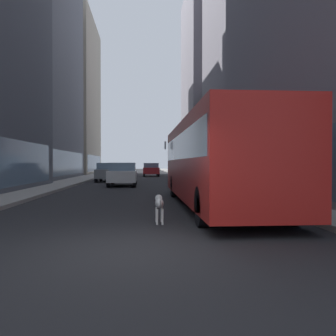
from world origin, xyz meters
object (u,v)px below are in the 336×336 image
(dalmatian_dog, at_px, (159,203))
(car_grey_wagon, at_px, (108,172))
(pedestrian_with_handbag, at_px, (256,176))
(car_red_coupe, at_px, (151,170))
(car_white_van, at_px, (123,174))
(transit_bus, at_px, (213,158))

(dalmatian_dog, bearing_deg, car_grey_wagon, 99.15)
(dalmatian_dog, xyz_separation_m, pedestrian_with_handbag, (4.61, 5.98, 0.50))
(car_grey_wagon, distance_m, car_red_coupe, 12.71)
(car_red_coupe, bearing_deg, car_grey_wagon, -108.34)
(car_grey_wagon, relative_size, dalmatian_dog, 4.28)
(pedestrian_with_handbag, bearing_deg, car_white_van, 125.17)
(car_white_van, relative_size, dalmatian_dog, 4.34)
(transit_bus, bearing_deg, pedestrian_with_handbag, 45.22)
(car_red_coupe, height_order, dalmatian_dog, car_red_coupe)
(car_white_van, bearing_deg, pedestrian_with_handbag, -54.83)
(car_white_van, bearing_deg, dalmatian_dog, -83.12)
(transit_bus, xyz_separation_m, car_red_coupe, (-1.60, 29.78, -0.96))
(car_grey_wagon, height_order, car_red_coupe, same)
(transit_bus, height_order, car_red_coupe, transit_bus)
(car_grey_wagon, bearing_deg, dalmatian_dog, -80.85)
(car_grey_wagon, height_order, dalmatian_dog, car_grey_wagon)
(car_grey_wagon, bearing_deg, car_red_coupe, 71.66)
(car_red_coupe, distance_m, dalmatian_dog, 33.31)
(car_white_van, distance_m, dalmatian_dog, 15.22)
(transit_bus, bearing_deg, car_grey_wagon, 107.54)
(transit_bus, relative_size, dalmatian_dog, 11.98)
(pedestrian_with_handbag, bearing_deg, car_grey_wagon, 117.76)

